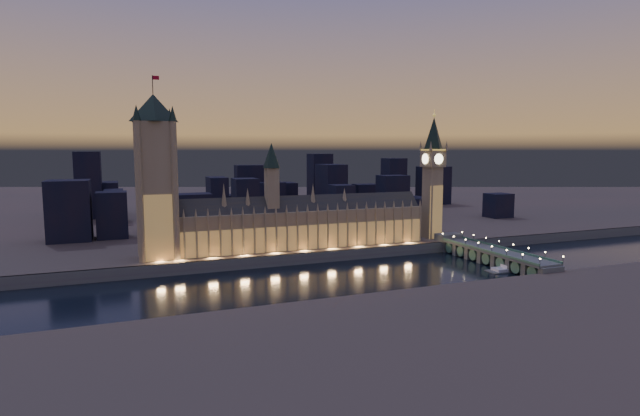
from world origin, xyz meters
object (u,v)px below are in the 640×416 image
object	(u,v)px
victoria_tower	(156,169)
river_boat	(519,268)
westminster_bridge	(489,254)
elizabeth_tower	(433,167)
palace_of_westminster	(297,223)

from	to	relation	value
victoria_tower	river_boat	distance (m)	253.43
victoria_tower	river_boat	size ratio (longest dim) A/B	2.54
westminster_bridge	river_boat	size ratio (longest dim) A/B	2.37
elizabeth_tower	river_boat	world-z (taller)	elizabeth_tower
palace_of_westminster	westminster_bridge	bearing A→B (deg)	-27.72
palace_of_westminster	elizabeth_tower	size ratio (longest dim) A/B	1.90
elizabeth_tower	westminster_bridge	world-z (taller)	elizabeth_tower
westminster_bridge	river_boat	world-z (taller)	westminster_bridge
palace_of_westminster	westminster_bridge	world-z (taller)	palace_of_westminster
victoria_tower	river_boat	xyz separation A→B (m)	(226.74, -91.45, -66.70)
palace_of_westminster	river_boat	bearing A→B (deg)	-35.57
victoria_tower	westminster_bridge	world-z (taller)	victoria_tower
victoria_tower	westminster_bridge	bearing A→B (deg)	-16.32
westminster_bridge	river_boat	distance (m)	26.70
victoria_tower	palace_of_westminster	bearing A→B (deg)	-0.10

